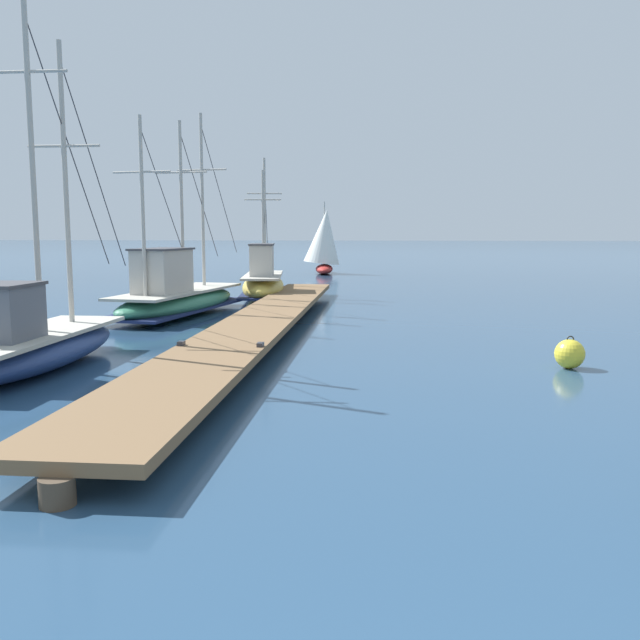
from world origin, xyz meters
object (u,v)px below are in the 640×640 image
(fishing_boat_1, at_px, (32,343))
(fishing_boat_0, at_px, (176,295))
(mooring_buoy, at_px, (570,354))
(fishing_boat_2, at_px, (263,282))
(distant_sailboat, at_px, (324,241))

(fishing_boat_1, bearing_deg, fishing_boat_0, 90.67)
(fishing_boat_1, xyz_separation_m, mooring_buoy, (10.44, 1.51, -0.27))
(fishing_boat_0, xyz_separation_m, fishing_boat_1, (0.10, -8.74, -0.10))
(fishing_boat_0, height_order, fishing_boat_1, fishing_boat_1)
(mooring_buoy, bearing_deg, fishing_boat_0, 145.55)
(fishing_boat_2, bearing_deg, distant_sailboat, 88.32)
(fishing_boat_1, relative_size, distant_sailboat, 1.64)
(fishing_boat_1, height_order, fishing_boat_2, fishing_boat_1)
(fishing_boat_2, bearing_deg, fishing_boat_0, -107.66)
(fishing_boat_2, bearing_deg, mooring_buoy, -55.09)
(distant_sailboat, bearing_deg, fishing_boat_0, -95.70)
(mooring_buoy, bearing_deg, distant_sailboat, 105.83)
(fishing_boat_0, distance_m, distant_sailboat, 22.31)
(fishing_boat_2, relative_size, distant_sailboat, 1.51)
(fishing_boat_1, distance_m, mooring_buoy, 10.56)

